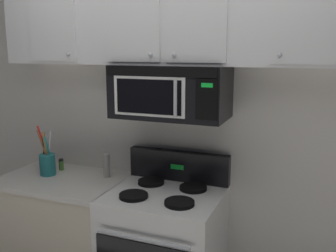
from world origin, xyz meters
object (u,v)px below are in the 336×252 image
utensil_crock_teal (47,161)px  salt_shaker (47,159)px  spice_jar (61,164)px  over_range_microwave (171,92)px  pepper_mill (107,165)px  stove_range (165,251)px

utensil_crock_teal → salt_shaker: size_ratio=3.60×
salt_shaker → spice_jar: size_ratio=1.18×
over_range_microwave → salt_shaker: over_range_microwave is taller
utensil_crock_teal → pepper_mill: utensil_crock_teal is taller
pepper_mill → over_range_microwave: bearing=-3.3°
salt_shaker → utensil_crock_teal: bearing=-50.0°
stove_range → utensil_crock_teal: utensil_crock_teal is taller
salt_shaker → over_range_microwave: bearing=-5.6°
over_range_microwave → salt_shaker: bearing=174.4°
over_range_microwave → utensil_crock_teal: (-0.98, -0.10, -0.57)m
over_range_microwave → utensil_crock_teal: size_ratio=1.96×
pepper_mill → spice_jar: 0.43m
over_range_microwave → utensil_crock_teal: over_range_microwave is taller
over_range_microwave → spice_jar: 1.15m
pepper_mill → salt_shaker: bearing=172.5°
utensil_crock_teal → spice_jar: (0.02, 0.14, -0.06)m
over_range_microwave → pepper_mill: (-0.53, 0.03, -0.58)m
salt_shaker → pepper_mill: pepper_mill is taller
spice_jar → utensil_crock_teal: bearing=-99.4°
stove_range → over_range_microwave: over_range_microwave is taller
spice_jar → stove_range: bearing=-9.3°
over_range_microwave → spice_jar: (-0.96, 0.04, -0.63)m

